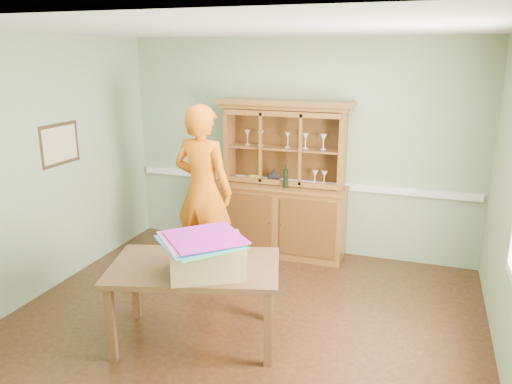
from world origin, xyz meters
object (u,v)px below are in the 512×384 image
at_px(china_hutch, 282,201).
at_px(cardboard_box, 206,257).
at_px(dining_table, 195,274).
at_px(person, 203,191).

xyz_separation_m(china_hutch, cardboard_box, (0.02, -2.33, 0.18)).
bearing_deg(china_hutch, dining_table, -93.74).
bearing_deg(person, cardboard_box, 122.00).
height_order(cardboard_box, person, person).
relative_size(china_hutch, dining_table, 1.19).
xyz_separation_m(china_hutch, person, (-0.70, -0.85, 0.30)).
distance_m(china_hutch, person, 1.14).
bearing_deg(cardboard_box, china_hutch, 90.53).
relative_size(cardboard_box, person, 0.31).
xyz_separation_m(dining_table, person, (-0.55, 1.37, 0.35)).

